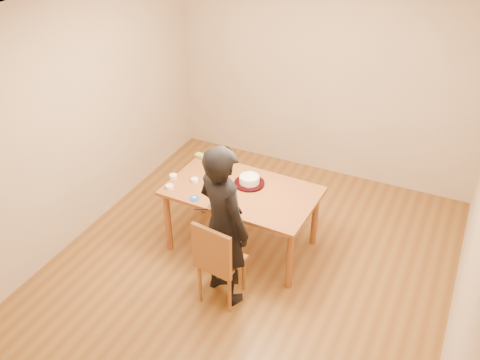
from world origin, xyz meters
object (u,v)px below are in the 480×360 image
at_px(dining_table, 242,191).
at_px(dining_chair, 222,260).
at_px(cake_plate, 249,183).
at_px(person, 223,225).
at_px(cake, 249,180).

xyz_separation_m(dining_table, dining_chair, (0.15, -0.78, -0.28)).
height_order(cake_plate, person, person).
relative_size(dining_chair, cake_plate, 1.15).
distance_m(dining_chair, cake, 0.98).
relative_size(cake, person, 0.13).
bearing_deg(dining_table, dining_chair, -76.83).
height_order(cake_plate, cake, cake).
distance_m(cake_plate, cake, 0.05).
relative_size(cake_plate, person, 0.19).
bearing_deg(cake_plate, person, -81.76).
xyz_separation_m(cake, person, (0.12, -0.86, 0.03)).
height_order(dining_table, cake_plate, cake_plate).
bearing_deg(dining_table, person, -76.17).
xyz_separation_m(cake_plate, person, (0.12, -0.86, 0.08)).
relative_size(dining_chair, cake, 1.75).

